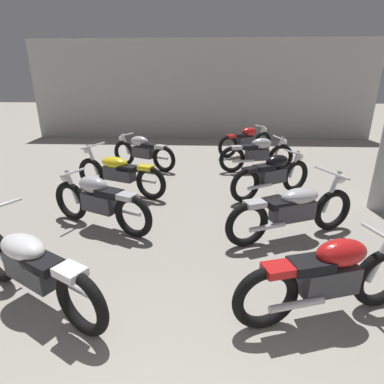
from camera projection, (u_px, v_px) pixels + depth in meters
The scene contains 10 objects.
back_wall at pixel (202, 90), 11.68m from camera, with size 12.97×0.24×3.60m, color #B2B2AD.
motorcycle_left_row_1 at pixel (31, 266), 3.16m from camera, with size 1.94×1.20×0.97m.
motorcycle_left_row_2 at pixel (99, 201), 4.81m from camera, with size 1.83×0.93×0.88m.
motorcycle_left_row_3 at pixel (119, 172), 6.26m from camera, with size 2.05×1.02×0.97m.
motorcycle_left_row_4 at pixel (143, 151), 8.02m from camera, with size 1.81×0.97×0.88m.
motorcycle_right_row_1 at pixel (329, 277), 2.98m from camera, with size 1.92×0.73×0.88m.
motorcycle_right_row_2 at pixel (293, 210), 4.51m from camera, with size 2.05×1.02×0.97m.
motorcycle_right_row_3 at pixel (272, 174), 6.11m from camera, with size 1.75×1.10×0.88m.
motorcycle_right_row_4 at pixel (257, 154), 7.78m from camera, with size 1.95×0.66×0.88m.
motorcycle_right_row_5 at pixel (246, 140), 9.39m from camera, with size 1.76×1.09×0.88m.
Camera 1 is at (0.22, 0.05, 2.27)m, focal length 28.78 mm.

